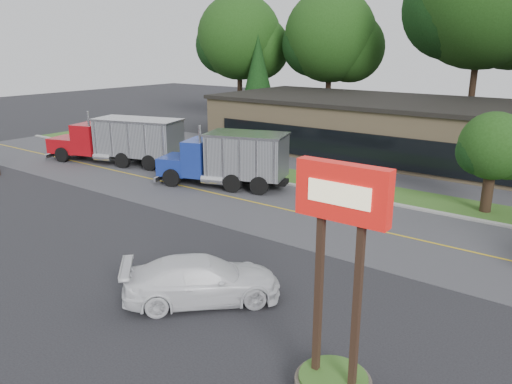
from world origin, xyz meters
TOP-DOWN VIEW (x-y plane):
  - ground at (0.00, 0.00)m, footprint 140.00×140.00m
  - road at (0.00, 9.00)m, footprint 60.00×8.00m
  - center_line at (0.00, 9.00)m, footprint 60.00×0.12m
  - curb at (0.00, 13.20)m, footprint 60.00×0.30m
  - grass_verge at (0.00, 15.00)m, footprint 60.00×3.40m
  - far_parking at (0.00, 20.00)m, footprint 60.00×7.00m
  - strip_mall at (2.00, 26.00)m, footprint 32.00×12.00m
  - bilo_sign at (10.50, -2.50)m, footprint 2.20×1.90m
  - tree_far_a at (-19.85, 32.12)m, footprint 9.63×9.06m
  - tree_far_b at (-9.85, 34.12)m, footprint 9.69×9.12m
  - tree_far_c at (4.20, 34.16)m, footprint 13.04×12.27m
  - evergreen_left at (-16.00, 30.00)m, footprint 4.20×4.20m
  - tree_verge at (10.06, 15.04)m, footprint 3.67×3.45m
  - dump_truck_red at (-14.03, 10.75)m, footprint 10.77×5.35m
  - dump_truck_blue at (-3.79, 10.72)m, footprint 8.33×4.87m
  - rally_car at (4.59, -0.84)m, footprint 5.22×5.31m

SIDE VIEW (x-z plane):
  - ground at x=0.00m, z-range 0.00..0.00m
  - road at x=0.00m, z-range -0.01..0.01m
  - center_line at x=0.00m, z-range 0.00..0.00m
  - curb at x=0.00m, z-range -0.06..0.06m
  - grass_verge at x=0.00m, z-range -0.01..0.01m
  - far_parking at x=0.00m, z-range -0.01..0.01m
  - rally_car at x=4.59m, z-range 0.00..1.54m
  - dump_truck_blue at x=-3.79m, z-range 0.12..3.48m
  - dump_truck_red at x=-14.03m, z-range 0.13..3.49m
  - strip_mall at x=2.00m, z-range 0.00..4.00m
  - bilo_sign at x=10.50m, z-range -0.95..5.00m
  - tree_verge at x=10.06m, z-range 0.71..5.94m
  - evergreen_left at x=-16.00m, z-range 0.47..10.01m
  - tree_far_a at x=-19.85m, z-range 1.90..15.63m
  - tree_far_b at x=-9.85m, z-range 1.91..15.73m
  - tree_far_c at x=4.20m, z-range 2.57..21.17m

